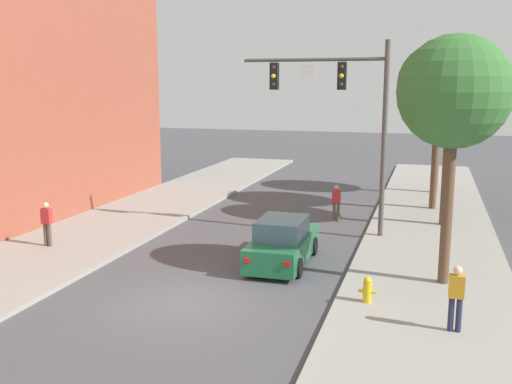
% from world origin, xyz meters
% --- Properties ---
extents(ground_plane, '(120.00, 120.00, 0.00)m').
position_xyz_m(ground_plane, '(0.00, 0.00, 0.00)').
color(ground_plane, '#4C4C51').
extents(sidewalk_right, '(5.00, 60.00, 0.15)m').
position_xyz_m(sidewalk_right, '(6.50, 0.00, 0.07)').
color(sidewalk_right, '#99968E').
rests_on(sidewalk_right, ground).
extents(traffic_signal_mast, '(5.69, 0.38, 7.50)m').
position_xyz_m(traffic_signal_mast, '(3.03, 8.51, 5.30)').
color(traffic_signal_mast, '#514C47').
rests_on(traffic_signal_mast, sidewalk_right).
extents(car_lead_green, '(1.87, 4.26, 1.60)m').
position_xyz_m(car_lead_green, '(1.70, 4.30, 0.72)').
color(car_lead_green, '#1E663D').
rests_on(car_lead_green, ground).
extents(pedestrian_sidewalk_left_walker, '(0.36, 0.22, 1.64)m').
position_xyz_m(pedestrian_sidewalk_left_walker, '(-6.98, 3.42, 1.06)').
color(pedestrian_sidewalk_left_walker, brown).
rests_on(pedestrian_sidewalk_left_walker, sidewalk_left).
extents(pedestrian_crossing_road, '(0.36, 0.22, 1.64)m').
position_xyz_m(pedestrian_crossing_road, '(2.44, 11.01, 0.91)').
color(pedestrian_crossing_road, brown).
rests_on(pedestrian_crossing_road, ground).
extents(pedestrian_sidewalk_right_walker, '(0.36, 0.22, 1.64)m').
position_xyz_m(pedestrian_sidewalk_right_walker, '(7.10, -0.13, 1.06)').
color(pedestrian_sidewalk_right_walker, '#232847').
rests_on(pedestrian_sidewalk_right_walker, sidewalk_right).
extents(fire_hydrant, '(0.48, 0.24, 0.72)m').
position_xyz_m(fire_hydrant, '(4.88, 1.18, 0.51)').
color(fire_hydrant, gold).
rests_on(fire_hydrant, sidewalk_right).
extents(street_tree_nearest, '(3.24, 3.24, 7.27)m').
position_xyz_m(street_tree_nearest, '(6.89, 3.45, 5.76)').
color(street_tree_nearest, brown).
rests_on(street_tree_nearest, sidewalk_right).
extents(street_tree_second, '(3.68, 3.68, 7.38)m').
position_xyz_m(street_tree_second, '(6.99, 11.13, 5.67)').
color(street_tree_second, brown).
rests_on(street_tree_second, sidewalk_right).
extents(street_tree_third, '(3.83, 3.83, 7.80)m').
position_xyz_m(street_tree_third, '(6.55, 14.41, 6.00)').
color(street_tree_third, brown).
rests_on(street_tree_third, sidewalk_right).
extents(street_tree_farthest, '(3.82, 3.82, 7.30)m').
position_xyz_m(street_tree_farthest, '(6.64, 18.84, 5.51)').
color(street_tree_farthest, brown).
rests_on(street_tree_farthest, sidewalk_right).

